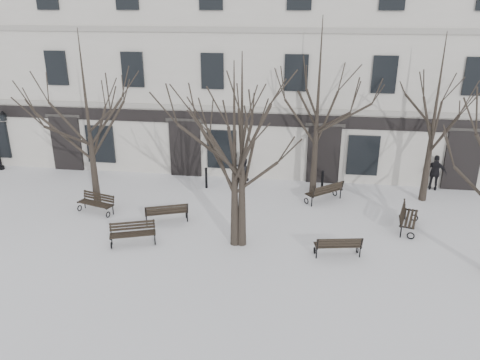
% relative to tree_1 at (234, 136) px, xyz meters
% --- Properties ---
extents(ground, '(100.00, 100.00, 0.00)m').
position_rel_tree_1_xyz_m(ground, '(-0.17, -0.91, -4.20)').
color(ground, silver).
rests_on(ground, ground).
extents(building, '(40.40, 10.20, 11.40)m').
position_rel_tree_1_xyz_m(building, '(-0.17, 12.05, 1.32)').
color(building, beige).
rests_on(building, ground).
extents(tree_1, '(4.70, 4.70, 6.72)m').
position_rel_tree_1_xyz_m(tree_1, '(0.00, 0.00, 0.00)').
color(tree_1, black).
rests_on(tree_1, ground).
extents(tree_2, '(4.91, 4.91, 7.02)m').
position_rel_tree_1_xyz_m(tree_2, '(0.26, 0.02, 0.18)').
color(tree_2, black).
rests_on(tree_2, ground).
extents(tree_4, '(5.30, 5.30, 7.57)m').
position_rel_tree_1_xyz_m(tree_4, '(-6.59, 2.62, 0.53)').
color(tree_4, black).
rests_on(tree_4, ground).
extents(tree_5, '(5.60, 5.60, 8.00)m').
position_rel_tree_1_xyz_m(tree_5, '(2.88, 5.66, 0.80)').
color(tree_5, black).
rests_on(tree_5, ground).
extents(tree_6, '(5.18, 5.18, 7.40)m').
position_rel_tree_1_xyz_m(tree_6, '(7.86, 5.39, 0.43)').
color(tree_6, black).
rests_on(tree_6, ground).
extents(bench_0, '(1.75, 1.12, 0.84)m').
position_rel_tree_1_xyz_m(bench_0, '(-3.76, -0.53, -3.74)').
color(bench_0, black).
rests_on(bench_0, ground).
extents(bench_1, '(1.83, 1.21, 0.88)m').
position_rel_tree_1_xyz_m(bench_1, '(-3.04, 1.40, -3.72)').
color(bench_1, black).
rests_on(bench_1, ground).
extents(bench_2, '(1.71, 0.88, 0.82)m').
position_rel_tree_1_xyz_m(bench_2, '(3.76, -0.37, -3.75)').
color(bench_2, black).
rests_on(bench_2, ground).
extents(bench_3, '(1.73, 1.04, 0.83)m').
position_rel_tree_1_xyz_m(bench_3, '(-6.32, 1.96, -3.75)').
color(bench_3, black).
rests_on(bench_3, ground).
extents(bench_4, '(1.78, 1.66, 0.92)m').
position_rel_tree_1_xyz_m(bench_4, '(3.41, 4.54, -3.70)').
color(bench_4, black).
rests_on(bench_4, ground).
extents(bench_5, '(1.13, 1.94, 0.93)m').
position_rel_tree_1_xyz_m(bench_5, '(6.58, 2.25, -3.70)').
color(bench_5, black).
rests_on(bench_5, ground).
extents(bollard_a, '(0.14, 0.14, 1.05)m').
position_rel_tree_1_xyz_m(bollard_a, '(-2.25, 5.41, -3.63)').
color(bollard_a, black).
rests_on(bollard_a, ground).
extents(bollard_b, '(0.14, 0.14, 1.12)m').
position_rel_tree_1_xyz_m(bollard_b, '(3.31, 5.60, -3.60)').
color(bollard_b, black).
rests_on(bollard_b, ground).
extents(pedestrian_b, '(0.92, 0.82, 1.57)m').
position_rel_tree_1_xyz_m(pedestrian_b, '(-0.69, 6.68, -4.20)').
color(pedestrian_b, black).
rests_on(pedestrian_b, ground).
extents(pedestrian_c, '(1.09, 0.67, 1.73)m').
position_rel_tree_1_xyz_m(pedestrian_c, '(8.64, 6.79, -4.20)').
color(pedestrian_c, black).
rests_on(pedestrian_c, ground).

